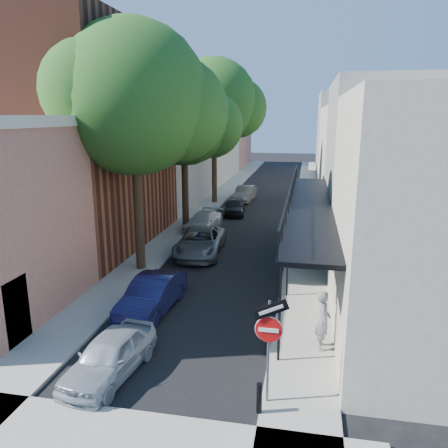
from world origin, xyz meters
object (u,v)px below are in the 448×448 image
at_px(bollard, 259,398).
at_px(parked_car_c, 200,242).
at_px(oak_far, 220,103).
at_px(parked_car_b, 152,295).
at_px(parked_car_f, 245,194).
at_px(sign_post, 269,334).
at_px(oak_near, 145,102).
at_px(pedestrian, 323,320).
at_px(parked_car_a, 110,355).
at_px(parked_car_e, 234,206).
at_px(oak_mid, 191,119).
at_px(parked_car_d, 203,222).

bearing_deg(bollard, parked_car_c, 110.18).
bearing_deg(oak_far, parked_car_b, -85.54).
bearing_deg(parked_car_b, parked_car_f, 93.01).
distance_m(sign_post, oak_near, 12.77).
bearing_deg(pedestrian, oak_near, 49.87).
bearing_deg(parked_car_f, parked_car_a, -86.24).
distance_m(parked_car_f, pedestrian, 25.18).
height_order(parked_car_c, parked_car_e, parked_car_c).
distance_m(bollard, pedestrian, 3.87).
distance_m(oak_far, pedestrian, 25.64).
relative_size(oak_mid, parked_car_f, 2.54).
relative_size(oak_far, parked_car_f, 2.97).
xyz_separation_m(oak_near, pedestrian, (7.97, -6.28, -6.80)).
distance_m(parked_car_b, parked_car_e, 17.30).
relative_size(bollard, oak_far, 0.07).
bearing_deg(parked_car_e, parked_car_c, -97.93).
height_order(oak_near, pedestrian, oak_near).
bearing_deg(parked_car_f, parked_car_d, -92.73).
xyz_separation_m(bollard, oak_near, (-6.37, 9.76, 7.36)).
xyz_separation_m(oak_mid, parked_car_a, (2.02, -16.74, -6.43)).
bearing_deg(oak_far, oak_mid, -90.41).
bearing_deg(parked_car_f, parked_car_c, -86.90).
height_order(parked_car_c, pedestrian, pedestrian).
bearing_deg(parked_car_e, bollard, -85.85).
bearing_deg(parked_car_b, parked_car_a, -82.57).
relative_size(bollard, parked_car_f, 0.20).
bearing_deg(parked_car_c, parked_car_e, 85.18).
height_order(bollard, pedestrian, pedestrian).
distance_m(parked_car_c, pedestrian, 10.91).
xyz_separation_m(parked_car_a, parked_car_c, (-0.18, 11.47, 0.07)).
xyz_separation_m(oak_near, parked_car_a, (1.97, -8.77, -7.26)).
bearing_deg(parked_car_c, oak_far, 93.27).
xyz_separation_m(sign_post, parked_car_b, (-4.83, 4.73, -1.36)).
distance_m(oak_near, pedestrian, 12.21).
relative_size(oak_far, pedestrian, 6.21).
distance_m(parked_car_d, parked_car_f, 10.62).
bearing_deg(parked_car_e, parked_car_d, -110.07).
distance_m(oak_far, parked_car_e, 8.95).
xyz_separation_m(parked_car_c, parked_car_f, (0.18, 15.47, -0.03)).
height_order(oak_near, parked_car_d, oak_near).
relative_size(sign_post, pedestrian, 1.56).
bearing_deg(parked_car_e, sign_post, -85.23).
distance_m(oak_near, parked_car_e, 14.79).
bearing_deg(parked_car_f, parked_car_b, -86.93).
xyz_separation_m(parked_car_c, parked_car_d, (-1.02, 4.92, -0.10)).
bearing_deg(parked_car_c, sign_post, -72.23).
height_order(oak_mid, parked_car_b, oak_mid).
relative_size(sign_post, parked_car_c, 0.60).
relative_size(parked_car_a, parked_car_e, 0.99).
relative_size(bollard, parked_car_b, 0.20).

